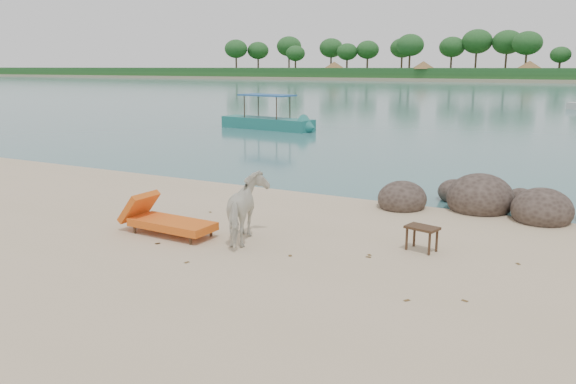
% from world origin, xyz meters
% --- Properties ---
extents(water, '(400.00, 400.00, 0.00)m').
position_xyz_m(water, '(0.00, 90.00, 0.00)').
color(water, '#336667').
rests_on(water, ground).
extents(far_shore, '(420.00, 90.00, 1.40)m').
position_xyz_m(far_shore, '(0.00, 170.00, 0.00)').
color(far_shore, tan).
rests_on(far_shore, ground).
extents(far_scenery, '(420.00, 18.00, 9.50)m').
position_xyz_m(far_scenery, '(0.03, 136.70, 3.14)').
color(far_scenery, '#1E4C1E').
rests_on(far_scenery, ground).
extents(boulders, '(6.42, 2.91, 1.17)m').
position_xyz_m(boulders, '(2.65, 6.26, 0.22)').
color(boulders, '#332822').
rests_on(boulders, ground).
extents(cow, '(1.25, 1.70, 1.31)m').
position_xyz_m(cow, '(-1.45, 1.56, 0.65)').
color(cow, silver).
rests_on(cow, ground).
extents(side_table, '(0.65, 0.50, 0.47)m').
position_xyz_m(side_table, '(1.72, 2.56, 0.23)').
color(side_table, '#322214').
rests_on(side_table, ground).
extents(lounge_chair, '(2.30, 0.88, 0.68)m').
position_xyz_m(lounge_chair, '(-3.03, 1.19, 0.34)').
color(lounge_chair, orange).
rests_on(lounge_chair, ground).
extents(boat_near, '(6.53, 2.35, 3.11)m').
position_xyz_m(boat_near, '(-11.72, 19.99, 1.55)').
color(boat_near, '#1F6F69').
rests_on(boat_near, water).
extents(dead_leaves, '(6.97, 6.48, 0.00)m').
position_xyz_m(dead_leaves, '(-0.23, 0.50, 0.00)').
color(dead_leaves, brown).
rests_on(dead_leaves, ground).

